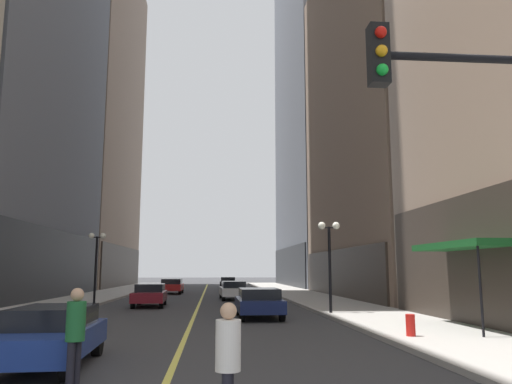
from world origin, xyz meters
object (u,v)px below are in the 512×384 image
at_px(car_maroon, 150,294).
at_px(car_navy, 259,302).
at_px(street_lamp_left_far, 97,252).
at_px(fire_hydrant_right, 411,328).
at_px(car_white, 233,290).
at_px(car_red, 172,286).
at_px(pedestrian_in_white_shirt, 228,358).
at_px(car_black, 228,283).
at_px(pedestrian_in_green_parka, 75,330).
at_px(car_blue, 51,334).
at_px(street_lamp_right_mid, 329,246).

bearing_deg(car_maroon, car_navy, -52.72).
height_order(street_lamp_left_far, fire_hydrant_right, street_lamp_left_far).
xyz_separation_m(car_navy, car_white, (-0.61, 14.03, -0.00)).
relative_size(car_navy, car_maroon, 0.98).
bearing_deg(car_red, car_white, -61.43).
bearing_deg(street_lamp_left_far, car_red, 76.40).
bearing_deg(car_maroon, pedestrian_in_white_shirt, -80.46).
distance_m(car_black, pedestrian_in_green_parka, 47.33).
xyz_separation_m(car_maroon, pedestrian_in_white_shirt, (3.94, -23.44, 0.28)).
relative_size(car_maroon, pedestrian_in_white_shirt, 2.60).
bearing_deg(pedestrian_in_green_parka, car_navy, 71.18).
bearing_deg(car_white, car_red, 118.57).
bearing_deg(car_red, car_blue, -89.75).
bearing_deg(car_black, street_lamp_left_far, -109.74).
relative_size(car_blue, pedestrian_in_white_shirt, 2.50).
xyz_separation_m(car_blue, street_lamp_left_far, (-3.66, 19.91, 2.54)).
height_order(pedestrian_in_white_shirt, fire_hydrant_right, pedestrian_in_white_shirt).
bearing_deg(car_black, car_white, -90.59).
height_order(pedestrian_in_white_shirt, street_lamp_right_mid, street_lamp_right_mid).
bearing_deg(car_maroon, street_lamp_right_mid, -36.14).
relative_size(car_white, street_lamp_left_far, 1.06).
bearing_deg(fire_hydrant_right, street_lamp_right_mid, 93.42).
distance_m(car_red, fire_hydrant_right, 32.62).
height_order(car_navy, street_lamp_left_far, street_lamp_left_far).
height_order(car_maroon, street_lamp_left_far, street_lamp_left_far).
relative_size(pedestrian_in_white_shirt, street_lamp_left_far, 0.39).
distance_m(car_navy, car_red, 24.29).
xyz_separation_m(car_maroon, car_white, (5.16, 6.44, 0.00)).
bearing_deg(pedestrian_in_white_shirt, car_navy, 83.40).
height_order(car_white, car_red, same).
relative_size(car_maroon, street_lamp_left_far, 1.01).
bearing_deg(street_lamp_right_mid, car_blue, -128.11).
bearing_deg(fire_hydrant_right, pedestrian_in_white_shirt, -124.95).
height_order(car_red, street_lamp_left_far, street_lamp_left_far).
xyz_separation_m(car_navy, fire_hydrant_right, (3.98, -7.54, -0.32)).
height_order(car_maroon, car_black, same).
height_order(car_navy, car_black, same).
relative_size(car_red, car_black, 1.06).
xyz_separation_m(car_maroon, car_black, (5.36, 26.34, -0.00)).
xyz_separation_m(car_white, pedestrian_in_white_shirt, (-1.22, -29.88, 0.28)).
distance_m(car_navy, street_lamp_left_far, 13.26).
relative_size(car_navy, pedestrian_in_green_parka, 2.39).
bearing_deg(car_navy, car_white, 92.50).
relative_size(car_blue, car_white, 0.91).
height_order(car_blue, street_lamp_left_far, street_lamp_left_far).
height_order(car_navy, car_maroon, same).
height_order(car_blue, pedestrian_in_white_shirt, pedestrian_in_white_shirt).
height_order(car_navy, fire_hydrant_right, car_navy).
bearing_deg(street_lamp_left_far, fire_hydrant_right, -51.34).
bearing_deg(car_red, car_navy, -76.15).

